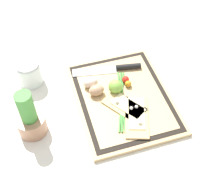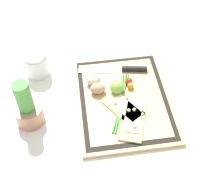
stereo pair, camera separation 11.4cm
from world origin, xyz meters
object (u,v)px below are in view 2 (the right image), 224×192
Objects in this scene: egg_brown at (98,88)px; lime at (117,87)px; egg_pink at (94,80)px; cherry_tomato_red at (129,81)px; knife at (124,69)px; herb_pot at (28,109)px; pizza_slice_near at (133,119)px; cherry_tomato_yellow at (131,86)px; sauce_jar at (37,65)px; pizza_slice_far at (123,107)px.

lime is at bearing -96.22° from egg_brown.
egg_brown is 0.05m from egg_pink.
cherry_tomato_red is at bearing -98.44° from egg_pink.
knife is at bearing -67.01° from egg_pink.
egg_pink is 0.30× the size of herb_pot.
pizza_slice_near is 0.15m from cherry_tomato_yellow.
lime is at bearing -77.14° from herb_pot.
pizza_slice_near is 3.45× the size of egg_brown.
sauce_jar is at bearing 69.66° from cherry_tomato_red.
cherry_tomato_yellow is at bearing -7.26° from pizza_slice_near.
pizza_slice_far is 0.33m from herb_pot.
sauce_jar reaches higher than egg_brown.
pizza_slice_near is at bearing -100.15° from herb_pot.
pizza_slice_far is 0.09m from lime.
cherry_tomato_yellow reaches higher than knife.
cherry_tomato_red is (0.17, -0.02, 0.01)m from pizza_slice_near.
pizza_slice_near is 0.72× the size of knife.
lime reaches higher than egg_pink.
pizza_slice_far is 0.12m from cherry_tomato_red.
cherry_tomato_red is 1.11× the size of cherry_tomato_yellow.
cherry_tomato_red is 0.39m from herb_pot.
pizza_slice_near is 0.06m from pizza_slice_far.
lime is at bearing 6.78° from pizza_slice_far.
egg_brown is (-0.10, 0.12, 0.01)m from knife.
egg_brown is at bearing 36.31° from pizza_slice_near.
lime is at bearing 14.41° from pizza_slice_near.
egg_pink is at bearing 13.12° from egg_brown.
pizza_slice_far is at bearing 169.26° from knife.
egg_pink is (0.19, 0.12, 0.02)m from pizza_slice_near.
sauce_jar reaches higher than cherry_tomato_yellow.
cherry_tomato_yellow is 0.38m from sauce_jar.
pizza_slice_far is 3.02× the size of egg_brown.
lime is 0.06m from cherry_tomato_red.
egg_pink is (-0.05, 0.13, 0.01)m from knife.
herb_pot is (-0.13, 0.24, 0.03)m from egg_pink.
herb_pot is at bearing 88.51° from pizza_slice_far.
egg_brown reaches higher than cherry_tomato_red.
cherry_tomato_red is at bearing 5.49° from cherry_tomato_yellow.
cherry_tomato_red is (0.03, -0.05, -0.01)m from lime.
sauce_jar is at bearing 51.39° from pizza_slice_far.
egg_brown reaches higher than knife.
sauce_jar is at bearing -5.97° from herb_pot.
cherry_tomato_yellow is at bearing -88.57° from egg_brown.
lime reaches higher than cherry_tomato_red.
pizza_slice_far is at bearing -173.22° from lime.
knife is 0.41m from herb_pot.
herb_pot is at bearing 117.90° from egg_pink.
knife is 5.23× the size of lime.
knife is 9.99× the size of cherry_tomato_red.
sauce_jar is (0.24, -0.02, -0.02)m from herb_pot.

